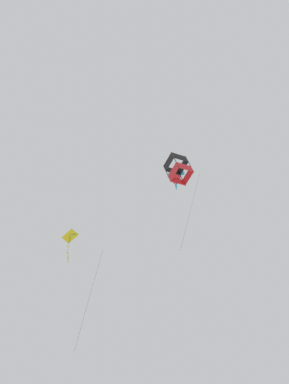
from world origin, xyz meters
TOP-DOWN VIEW (x-y plane):
  - kite_box_mid_left at (-5.89, -3.75)m, footprint 2.63×1.88m
  - kite_fish_low_drifter at (-1.44, -6.77)m, footprint 1.28×1.28m
  - kite_diamond_near_left at (-1.35, 2.71)m, footprint 3.49×2.88m

SIDE VIEW (x-z plane):
  - kite_diamond_near_left at x=-1.35m, z-range 19.52..28.62m
  - kite_box_mid_left at x=-5.89m, z-range 25.33..33.75m
  - kite_fish_low_drifter at x=-1.44m, z-range 30.72..32.93m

